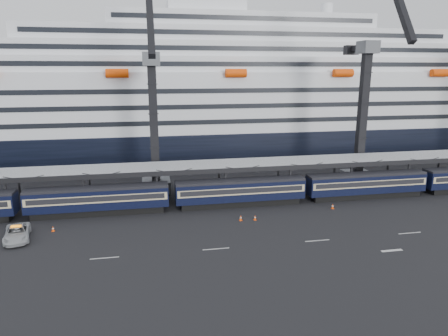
% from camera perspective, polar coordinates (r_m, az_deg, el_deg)
% --- Properties ---
extents(ground, '(260.00, 260.00, 0.00)m').
position_cam_1_polar(ground, '(52.69, 13.45, -8.15)').
color(ground, black).
rests_on(ground, ground).
extents(lane_markings, '(111.00, 4.27, 0.02)m').
position_cam_1_polar(lane_markings, '(52.38, 24.10, -9.14)').
color(lane_markings, beige).
rests_on(lane_markings, ground).
extents(train, '(133.05, 3.00, 4.05)m').
position_cam_1_polar(train, '(59.27, 5.54, -3.08)').
color(train, black).
rests_on(train, ground).
extents(canopy, '(130.00, 6.25, 5.53)m').
position_cam_1_polar(canopy, '(63.56, 8.63, 0.83)').
color(canopy, gray).
rests_on(canopy, ground).
extents(cruise_ship, '(214.09, 28.84, 34.00)m').
position_cam_1_polar(cruise_ship, '(92.78, 1.60, 9.47)').
color(cruise_ship, black).
rests_on(cruise_ship, ground).
extents(crane_dark_near, '(4.50, 17.75, 35.08)m').
position_cam_1_polar(crane_dark_near, '(63.45, -10.02, 6.87)').
color(crane_dark_near, '#505358').
rests_on(crane_dark_near, ground).
extents(crane_dark_mid, '(4.50, 18.24, 39.64)m').
position_cam_1_polar(crane_dark_mid, '(71.80, 19.41, 8.24)').
color(crane_dark_mid, '#505358').
rests_on(crane_dark_mid, ground).
extents(pickup_truck, '(3.78, 6.21, 1.61)m').
position_cam_1_polar(pickup_truck, '(53.13, -27.47, -8.27)').
color(pickup_truck, '#A9ADB0').
rests_on(pickup_truck, ground).
extents(traffic_cone_b, '(0.35, 0.35, 0.71)m').
position_cam_1_polar(traffic_cone_b, '(54.04, -23.25, -7.97)').
color(traffic_cone_b, '#FF4A08').
rests_on(traffic_cone_b, ground).
extents(traffic_cone_c, '(0.38, 0.38, 0.76)m').
position_cam_1_polar(traffic_cone_c, '(53.16, 2.40, -7.12)').
color(traffic_cone_c, '#FF4A08').
rests_on(traffic_cone_c, ground).
extents(traffic_cone_d, '(0.35, 0.35, 0.71)m').
position_cam_1_polar(traffic_cone_d, '(53.45, 4.46, -7.07)').
color(traffic_cone_d, '#FF4A08').
rests_on(traffic_cone_d, ground).
extents(traffic_cone_e, '(0.38, 0.38, 0.76)m').
position_cam_1_polar(traffic_cone_e, '(59.57, 15.25, -5.28)').
color(traffic_cone_e, '#FF4A08').
rests_on(traffic_cone_e, ground).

